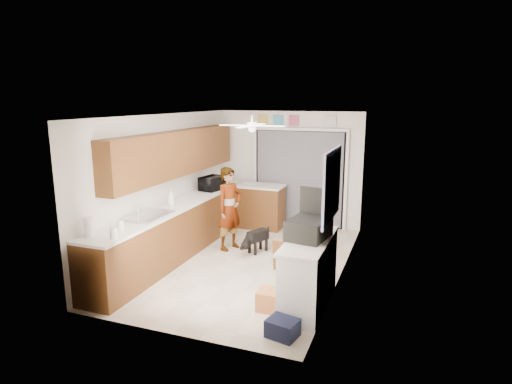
% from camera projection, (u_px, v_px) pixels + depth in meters
% --- Properties ---
extents(floor, '(5.00, 5.00, 0.00)m').
position_uv_depth(floor, '(248.00, 261.00, 7.41)').
color(floor, beige).
rests_on(floor, ground).
extents(ceiling, '(5.00, 5.00, 0.00)m').
position_uv_depth(ceiling, '(247.00, 115.00, 6.88)').
color(ceiling, white).
rests_on(ceiling, ground).
extents(wall_back, '(3.20, 0.00, 3.20)m').
position_uv_depth(wall_back, '(289.00, 169.00, 9.43)').
color(wall_back, white).
rests_on(wall_back, ground).
extents(wall_front, '(3.20, 0.00, 3.20)m').
position_uv_depth(wall_front, '(168.00, 235.00, 4.85)').
color(wall_front, white).
rests_on(wall_front, ground).
extents(wall_left, '(0.00, 5.00, 5.00)m').
position_uv_depth(wall_left, '(165.00, 184.00, 7.68)').
color(wall_left, white).
rests_on(wall_left, ground).
extents(wall_right, '(0.00, 5.00, 5.00)m').
position_uv_depth(wall_right, '(344.00, 198.00, 6.60)').
color(wall_right, white).
rests_on(wall_right, ground).
extents(left_base_cabinets, '(0.60, 4.80, 0.90)m').
position_uv_depth(left_base_cabinets, '(181.00, 229.00, 7.75)').
color(left_base_cabinets, brown).
rests_on(left_base_cabinets, floor).
extents(left_countertop, '(0.62, 4.80, 0.04)m').
position_uv_depth(left_countertop, '(181.00, 204.00, 7.65)').
color(left_countertop, white).
rests_on(left_countertop, left_base_cabinets).
extents(upper_cabinets, '(0.32, 4.00, 0.80)m').
position_uv_depth(upper_cabinets, '(177.00, 153.00, 7.69)').
color(upper_cabinets, brown).
rests_on(upper_cabinets, wall_left).
extents(sink_basin, '(0.50, 0.76, 0.06)m').
position_uv_depth(sink_basin, '(149.00, 216.00, 6.72)').
color(sink_basin, silver).
rests_on(sink_basin, left_countertop).
extents(faucet, '(0.03, 0.03, 0.22)m').
position_uv_depth(faucet, '(138.00, 209.00, 6.77)').
color(faucet, silver).
rests_on(faucet, left_countertop).
extents(peninsula_base, '(1.00, 0.60, 0.90)m').
position_uv_depth(peninsula_base, '(260.00, 207.00, 9.32)').
color(peninsula_base, brown).
rests_on(peninsula_base, floor).
extents(peninsula_top, '(1.04, 0.64, 0.04)m').
position_uv_depth(peninsula_top, '(260.00, 186.00, 9.22)').
color(peninsula_top, white).
rests_on(peninsula_top, peninsula_base).
extents(back_opening_recess, '(2.00, 0.06, 2.10)m').
position_uv_depth(back_opening_recess, '(299.00, 178.00, 9.37)').
color(back_opening_recess, black).
rests_on(back_opening_recess, wall_back).
extents(curtain_panel, '(1.90, 0.03, 2.05)m').
position_uv_depth(curtain_panel, '(299.00, 179.00, 9.33)').
color(curtain_panel, slate).
rests_on(curtain_panel, wall_back).
extents(door_trim_left, '(0.06, 0.04, 2.10)m').
position_uv_depth(door_trim_left, '(255.00, 176.00, 9.68)').
color(door_trim_left, white).
rests_on(door_trim_left, wall_back).
extents(door_trim_right, '(0.06, 0.04, 2.10)m').
position_uv_depth(door_trim_right, '(346.00, 182.00, 8.99)').
color(door_trim_right, white).
rests_on(door_trim_right, wall_back).
extents(door_trim_head, '(2.10, 0.04, 0.06)m').
position_uv_depth(door_trim_head, '(300.00, 129.00, 9.11)').
color(door_trim_head, white).
rests_on(door_trim_head, wall_back).
extents(header_frame_0, '(0.22, 0.02, 0.22)m').
position_uv_depth(header_frame_0, '(263.00, 120.00, 9.39)').
color(header_frame_0, gold).
rests_on(header_frame_0, wall_back).
extents(header_frame_1, '(0.22, 0.02, 0.22)m').
position_uv_depth(header_frame_1, '(278.00, 120.00, 9.27)').
color(header_frame_1, '#4699BC').
rests_on(header_frame_1, wall_back).
extents(header_frame_2, '(0.22, 0.02, 0.22)m').
position_uv_depth(header_frame_2, '(294.00, 121.00, 9.15)').
color(header_frame_2, '#BD4764').
rests_on(header_frame_2, wall_back).
extents(header_frame_4, '(0.22, 0.02, 0.22)m').
position_uv_depth(header_frame_4, '(331.00, 121.00, 8.88)').
color(header_frame_4, beige).
rests_on(header_frame_4, wall_back).
extents(route66_sign, '(0.22, 0.02, 0.26)m').
position_uv_depth(route66_sign, '(248.00, 120.00, 9.50)').
color(route66_sign, silver).
rests_on(route66_sign, wall_back).
extents(right_counter_base, '(0.50, 1.40, 0.90)m').
position_uv_depth(right_counter_base, '(309.00, 274.00, 5.76)').
color(right_counter_base, white).
rests_on(right_counter_base, floor).
extents(right_counter_top, '(0.54, 1.44, 0.04)m').
position_uv_depth(right_counter_top, '(309.00, 241.00, 5.66)').
color(right_counter_top, white).
rests_on(right_counter_top, right_counter_base).
extents(abstract_painting, '(0.03, 1.15, 0.95)m').
position_uv_depth(abstract_painting, '(332.00, 185.00, 5.61)').
color(abstract_painting, '#FF5DB7').
rests_on(abstract_painting, wall_right).
extents(ceiling_fan, '(1.14, 1.14, 0.24)m').
position_uv_depth(ceiling_fan, '(252.00, 126.00, 7.10)').
color(ceiling_fan, white).
rests_on(ceiling_fan, ceiling).
extents(microwave, '(0.42, 0.56, 0.28)m').
position_uv_depth(microwave, '(212.00, 183.00, 8.67)').
color(microwave, black).
rests_on(microwave, left_countertop).
extents(soap_bottle, '(0.14, 0.14, 0.30)m').
position_uv_depth(soap_bottle, '(171.00, 197.00, 7.42)').
color(soap_bottle, silver).
rests_on(soap_bottle, left_countertop).
extents(jar_a, '(0.14, 0.14, 0.15)m').
position_uv_depth(jar_a, '(114.00, 233.00, 5.67)').
color(jar_a, silver).
rests_on(jar_a, left_countertop).
extents(jar_b, '(0.11, 0.11, 0.14)m').
position_uv_depth(jar_b, '(120.00, 225.00, 6.04)').
color(jar_b, silver).
rests_on(jar_b, left_countertop).
extents(paper_towel_roll, '(0.13, 0.13, 0.28)m').
position_uv_depth(paper_towel_roll, '(89.00, 227.00, 5.72)').
color(paper_towel_roll, white).
rests_on(paper_towel_roll, left_countertop).
extents(suitcase, '(0.56, 0.69, 0.27)m').
position_uv_depth(suitcase, '(309.00, 228.00, 5.68)').
color(suitcase, black).
rests_on(suitcase, right_counter_top).
extents(suitcase_rim, '(0.52, 0.64, 0.02)m').
position_uv_depth(suitcase_rim, '(309.00, 236.00, 5.70)').
color(suitcase_rim, yellow).
rests_on(suitcase_rim, suitcase).
extents(suitcase_lid, '(0.42, 0.09, 0.50)m').
position_uv_depth(suitcase_lid, '(314.00, 205.00, 5.89)').
color(suitcase_lid, black).
rests_on(suitcase_lid, suitcase).
extents(cardboard_box, '(0.44, 0.34, 0.27)m').
position_uv_depth(cardboard_box, '(274.00, 300.00, 5.69)').
color(cardboard_box, '#C36D3D').
rests_on(cardboard_box, floor).
extents(navy_crate, '(0.41, 0.36, 0.21)m').
position_uv_depth(navy_crate, '(283.00, 328.00, 5.05)').
color(navy_crate, black).
rests_on(navy_crate, floor).
extents(cabinet_door_panel, '(0.37, 0.18, 0.53)m').
position_uv_depth(cabinet_door_panel, '(284.00, 256.00, 6.90)').
color(cabinet_door_panel, brown).
rests_on(cabinet_door_panel, floor).
extents(man, '(0.55, 0.66, 1.55)m').
position_uv_depth(man, '(230.00, 209.00, 7.88)').
color(man, white).
rests_on(man, floor).
extents(dog, '(0.47, 0.64, 0.47)m').
position_uv_depth(dog, '(258.00, 240.00, 7.82)').
color(dog, black).
rests_on(dog, floor).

